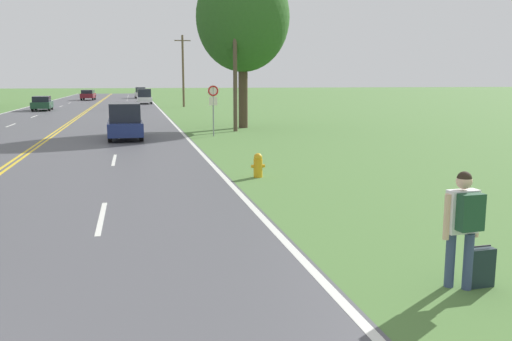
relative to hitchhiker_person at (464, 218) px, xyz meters
name	(u,v)px	position (x,y,z in m)	size (l,w,h in m)	color
hitchhiker_person	(464,218)	(0.00, 0.00, 0.00)	(0.59, 0.43, 1.75)	#38476B
suitcase	(481,268)	(0.34, 0.01, -0.78)	(0.42, 0.17, 0.64)	#19282D
fire_hydrant	(258,165)	(-0.81, 9.68, -0.68)	(0.44, 0.28, 0.76)	gold
traffic_sign	(213,98)	(-0.36, 22.39, 1.01)	(0.60, 0.10, 2.75)	gray
utility_pole_midground	(235,56)	(1.34, 24.99, 3.35)	(1.80, 0.24, 8.53)	brown
utility_pole_far	(183,70)	(1.07, 55.35, 3.05)	(1.80, 0.24, 7.94)	brown
tree_left_verge	(243,18)	(2.28, 27.29, 5.76)	(5.82, 5.82, 10.21)	#473828
car_dark_blue_van_approaching	(125,121)	(-5.02, 22.07, -0.12)	(1.80, 4.41, 1.87)	black
car_dark_green_sedan_mid_near	(42,103)	(-13.38, 50.72, -0.34)	(1.94, 4.43, 1.43)	black
car_white_van_mid_far	(144,96)	(-3.11, 64.36, -0.09)	(1.84, 4.87, 1.88)	black
car_maroon_suv_receding	(88,94)	(-11.07, 78.71, -0.22)	(2.03, 4.56, 1.53)	black
car_silver_suv_distant	(140,92)	(-3.30, 85.81, -0.13)	(1.90, 4.68, 1.81)	black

